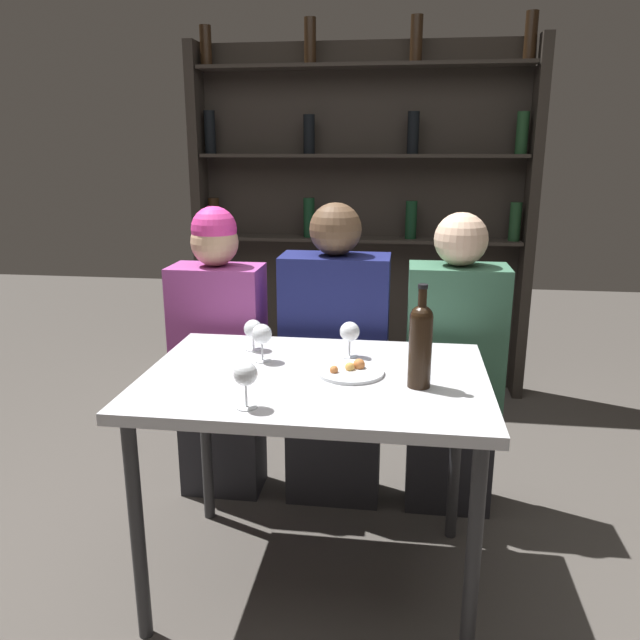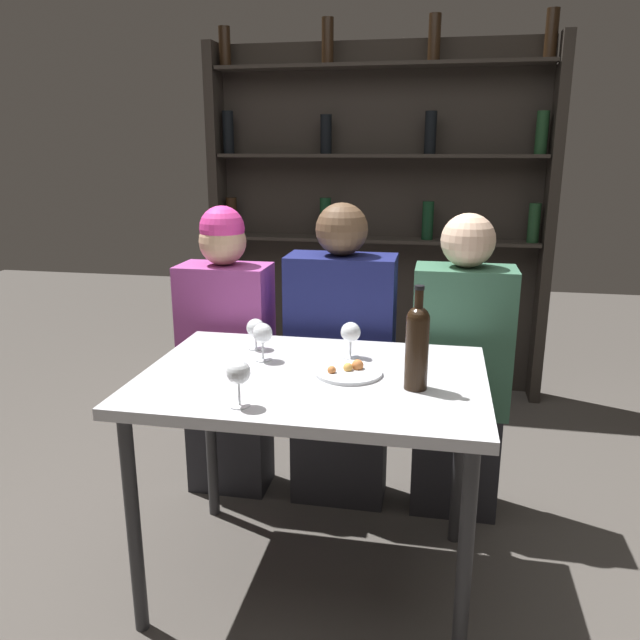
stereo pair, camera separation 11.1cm
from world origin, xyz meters
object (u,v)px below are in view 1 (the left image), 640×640
at_px(wine_glass_1, 253,330).
at_px(seated_person_left, 220,359).
at_px(wine_glass_2, 262,335).
at_px(food_plate_0, 351,371).
at_px(wine_bottle, 421,342).
at_px(seated_person_center, 334,366).
at_px(wine_glass_3, 350,333).
at_px(seated_person_right, 453,374).
at_px(wine_glass_0, 246,375).

distance_m(wine_glass_1, seated_person_left, 0.49).
height_order(wine_glass_2, food_plate_0, wine_glass_2).
height_order(wine_bottle, wine_glass_1, wine_bottle).
relative_size(seated_person_left, seated_person_center, 0.98).
bearing_deg(seated_person_left, wine_bottle, -37.59).
bearing_deg(wine_bottle, wine_glass_2, 162.42).
bearing_deg(wine_glass_3, wine_glass_2, -163.84).
relative_size(food_plate_0, seated_person_right, 0.18).
distance_m(wine_bottle, food_plate_0, 0.27).
height_order(wine_glass_1, seated_person_right, seated_person_right).
height_order(wine_bottle, wine_glass_0, wine_bottle).
height_order(wine_glass_3, seated_person_left, seated_person_left).
bearing_deg(wine_glass_3, food_plate_0, -83.51).
bearing_deg(seated_person_center, wine_glass_2, -112.45).
xyz_separation_m(wine_glass_2, wine_glass_3, (0.29, 0.08, -0.00)).
relative_size(wine_glass_0, seated_person_right, 0.11).
height_order(wine_glass_0, seated_person_left, seated_person_left).
bearing_deg(seated_person_left, food_plate_0, -42.15).
xyz_separation_m(seated_person_left, seated_person_right, (0.98, 0.00, -0.02)).
bearing_deg(seated_person_left, wine_glass_1, -55.85).
xyz_separation_m(wine_glass_0, wine_glass_2, (-0.04, 0.40, -0.00)).
distance_m(wine_glass_2, seated_person_left, 0.61).
xyz_separation_m(wine_glass_1, seated_person_left, (-0.24, 0.35, -0.24)).
height_order(wine_glass_2, wine_glass_3, wine_glass_2).
relative_size(food_plate_0, seated_person_left, 0.17).
relative_size(wine_glass_2, seated_person_center, 0.10).
bearing_deg(seated_person_right, wine_glass_1, -154.73).
height_order(wine_glass_0, wine_glass_3, wine_glass_0).
relative_size(wine_glass_1, seated_person_left, 0.09).
distance_m(wine_glass_0, wine_glass_3, 0.54).
xyz_separation_m(seated_person_left, seated_person_center, (0.49, 0.00, -0.01)).
bearing_deg(wine_glass_3, wine_bottle, -46.87).
bearing_deg(wine_glass_1, food_plate_0, -28.31).
distance_m(wine_glass_1, seated_person_center, 0.50).
bearing_deg(food_plate_0, seated_person_right, 55.81).
xyz_separation_m(wine_glass_1, seated_person_center, (0.25, 0.35, -0.25)).
distance_m(seated_person_center, seated_person_right, 0.49).
height_order(seated_person_left, seated_person_center, seated_person_center).
bearing_deg(wine_bottle, seated_person_center, 117.73).
distance_m(wine_glass_3, seated_person_left, 0.75).
bearing_deg(wine_glass_1, seated_person_left, 124.15).
height_order(wine_glass_0, seated_person_right, seated_person_right).
height_order(wine_bottle, seated_person_left, seated_person_left).
bearing_deg(wine_glass_1, wine_glass_2, -63.04).
relative_size(wine_glass_1, wine_glass_3, 0.89).
height_order(wine_glass_3, food_plate_0, wine_glass_3).
height_order(wine_bottle, food_plate_0, wine_bottle).
relative_size(wine_glass_3, seated_person_center, 0.10).
height_order(wine_glass_1, food_plate_0, wine_glass_1).
distance_m(wine_glass_0, seated_person_right, 1.12).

